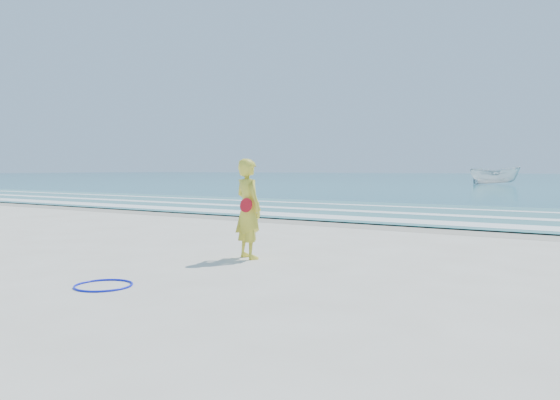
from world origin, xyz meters
The scene contains 9 objects.
ground centered at (0.00, 0.00, 0.00)m, with size 400.00×400.00×0.00m, color silver.
wet_sand centered at (0.00, 9.00, 0.00)m, with size 400.00×2.40×0.00m, color #B2A893.
shallow centered at (0.00, 14.00, 0.04)m, with size 400.00×10.00×0.01m, color #59B7AD.
foam_near centered at (0.00, 10.30, 0.05)m, with size 400.00×1.40×0.01m, color white.
foam_mid centered at (0.00, 13.20, 0.05)m, with size 400.00×0.90×0.01m, color white.
foam_far centered at (0.00, 16.50, 0.05)m, with size 400.00×0.60×0.01m, color white.
hoop centered at (0.79, -1.20, 0.02)m, with size 0.84×0.84×0.03m, color #0C17DE.
boat centered at (-5.02, 54.97, 1.01)m, with size 1.89×5.03×1.94m, color white.
woman centered at (1.10, 1.96, 0.95)m, with size 0.82×0.70×1.90m.
Camera 1 is at (7.20, -6.40, 1.71)m, focal length 35.00 mm.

